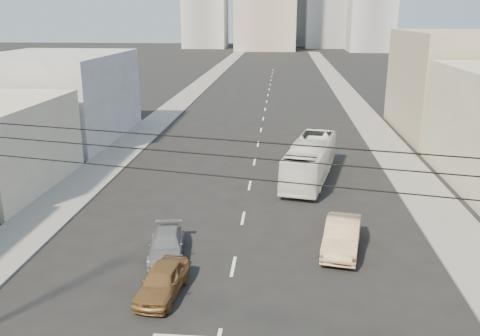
# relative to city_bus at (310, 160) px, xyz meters

# --- Properties ---
(sidewalk_left) EXTENTS (3.50, 180.00, 0.12)m
(sidewalk_left) POSITION_rel_city_bus_xyz_m (-15.99, 42.14, -1.40)
(sidewalk_left) COLOR slate
(sidewalk_left) RESTS_ON ground
(sidewalk_right) EXTENTS (3.50, 180.00, 0.12)m
(sidewalk_right) POSITION_rel_city_bus_xyz_m (7.51, 42.14, -1.40)
(sidewalk_right) COLOR slate
(sidewalk_right) RESTS_ON ground
(lane_dashes) EXTENTS (0.15, 104.00, 0.01)m
(lane_dashes) POSITION_rel_city_bus_xyz_m (-4.24, 25.14, -1.45)
(lane_dashes) COLOR silver
(lane_dashes) RESTS_ON ground
(city_bus) EXTENTS (4.55, 10.73, 2.91)m
(city_bus) POSITION_rel_city_bus_xyz_m (0.00, 0.00, 0.00)
(city_bus) COLOR white
(city_bus) RESTS_ON ground
(sedan_brown) EXTENTS (1.98, 4.03, 1.32)m
(sedan_brown) POSITION_rel_city_bus_xyz_m (-7.00, -16.64, -0.80)
(sedan_brown) COLOR brown
(sedan_brown) RESTS_ON ground
(sedan_tan) EXTENTS (2.53, 5.05, 1.59)m
(sedan_tan) POSITION_rel_city_bus_xyz_m (1.06, -11.66, -0.66)
(sedan_tan) COLOR tan
(sedan_tan) RESTS_ON ground
(sedan_grey) EXTENTS (2.27, 4.31, 1.19)m
(sedan_grey) POSITION_rel_city_bus_xyz_m (-7.63, -13.03, -0.86)
(sedan_grey) COLOR slate
(sedan_grey) RESTS_ON ground
(overhead_wires) EXTENTS (23.01, 5.02, 0.72)m
(overhead_wires) POSITION_rel_city_bus_xyz_m (-4.24, -26.36, 7.51)
(overhead_wires) COLOR black
(overhead_wires) RESTS_ON ground
(bldg_right_far) EXTENTS (12.00, 16.00, 10.00)m
(bldg_right_far) POSITION_rel_city_bus_xyz_m (15.76, 16.14, 3.54)
(bldg_right_far) COLOR tan
(bldg_right_far) RESTS_ON ground
(bldg_left_far) EXTENTS (12.00, 16.00, 8.00)m
(bldg_left_far) POSITION_rel_city_bus_xyz_m (-23.74, 11.14, 2.54)
(bldg_left_far) COLOR #959497
(bldg_left_far) RESTS_ON ground
(midrise_east) EXTENTS (14.00, 14.00, 28.00)m
(midrise_east) POSITION_rel_city_bus_xyz_m (25.76, 137.14, 12.54)
(midrise_east) COLOR gray
(midrise_east) RESTS_ON ground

